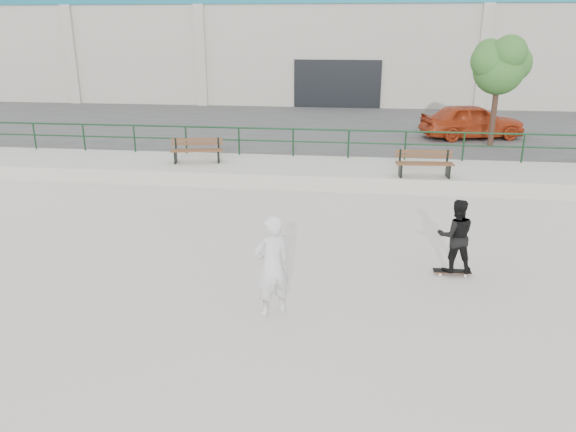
# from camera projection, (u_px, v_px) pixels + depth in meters

# --- Properties ---
(ground) EXTENTS (120.00, 120.00, 0.00)m
(ground) POSITION_uv_depth(u_px,v_px,m) (278.00, 312.00, 10.37)
(ground) COLOR #B5AEA5
(ground) RESTS_ON ground
(ledge) EXTENTS (30.00, 3.00, 0.50)m
(ledge) POSITION_uv_depth(u_px,v_px,m) (318.00, 173.00, 19.21)
(ledge) COLOR #B1AEA1
(ledge) RESTS_ON ground
(parking_strip) EXTENTS (60.00, 14.00, 0.50)m
(parking_strip) POSITION_uv_depth(u_px,v_px,m) (331.00, 130.00, 27.20)
(parking_strip) COLOR #3E3E3E
(parking_strip) RESTS_ON ground
(railing) EXTENTS (28.00, 0.06, 1.03)m
(railing) POSITION_uv_depth(u_px,v_px,m) (321.00, 137.00, 20.12)
(railing) COLOR #14391E
(railing) RESTS_ON ledge
(commercial_building) EXTENTS (44.20, 16.33, 8.00)m
(commercial_building) POSITION_uv_depth(u_px,v_px,m) (343.00, 33.00, 38.96)
(commercial_building) COLOR #BBB6A7
(commercial_building) RESTS_ON ground
(bench_left) EXTENTS (1.84, 0.85, 0.82)m
(bench_left) POSITION_uv_depth(u_px,v_px,m) (197.00, 151.00, 19.49)
(bench_left) COLOR brown
(bench_left) RESTS_ON ledge
(bench_right) EXTENTS (1.81, 0.63, 0.82)m
(bench_right) POSITION_uv_depth(u_px,v_px,m) (424.00, 164.00, 17.62)
(bench_right) COLOR brown
(bench_right) RESTS_ON ledge
(tree) EXTENTS (2.38, 2.12, 4.23)m
(tree) POSITION_uv_depth(u_px,v_px,m) (500.00, 64.00, 21.12)
(tree) COLOR #4C3126
(tree) RESTS_ON parking_strip
(red_car) EXTENTS (4.54, 2.72, 1.45)m
(red_car) POSITION_uv_depth(u_px,v_px,m) (472.00, 121.00, 23.59)
(red_car) COLOR #A73314
(red_car) RESTS_ON parking_strip
(skateboard) EXTENTS (0.78, 0.23, 0.09)m
(skateboard) POSITION_uv_depth(u_px,v_px,m) (452.00, 271.00, 11.90)
(skateboard) COLOR black
(skateboard) RESTS_ON ground
(standing_skater) EXTENTS (0.81, 0.65, 1.57)m
(standing_skater) POSITION_uv_depth(u_px,v_px,m) (456.00, 236.00, 11.64)
(standing_skater) COLOR black
(standing_skater) RESTS_ON skateboard
(seated_skater) EXTENTS (0.83, 0.77, 1.90)m
(seated_skater) POSITION_uv_depth(u_px,v_px,m) (272.00, 266.00, 10.01)
(seated_skater) COLOR silver
(seated_skater) RESTS_ON ground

